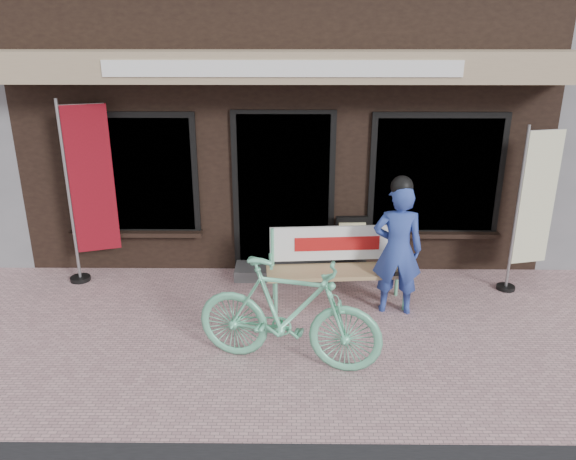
{
  "coord_description": "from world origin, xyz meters",
  "views": [
    {
      "loc": [
        0.13,
        -5.18,
        3.19
      ],
      "look_at": [
        0.07,
        0.7,
        1.05
      ],
      "focal_mm": 35.0,
      "sensor_mm": 36.0,
      "label": 1
    }
  ],
  "objects_px": {
    "person": "(398,247)",
    "nobori_cream": "(533,207)",
    "bicycle": "(288,314)",
    "bench": "(338,260)",
    "menu_stand": "(351,246)",
    "nobori_red": "(89,190)"
  },
  "relations": [
    {
      "from": "person",
      "to": "nobori_cream",
      "type": "bearing_deg",
      "value": 26.04
    },
    {
      "from": "nobori_cream",
      "to": "bicycle",
      "type": "bearing_deg",
      "value": -163.06
    },
    {
      "from": "bench",
      "to": "bicycle",
      "type": "relative_size",
      "value": 0.94
    },
    {
      "from": "nobori_cream",
      "to": "menu_stand",
      "type": "bearing_deg",
      "value": 156.99
    },
    {
      "from": "person",
      "to": "bicycle",
      "type": "bearing_deg",
      "value": -131.71
    },
    {
      "from": "nobori_red",
      "to": "nobori_cream",
      "type": "relative_size",
      "value": 1.13
    },
    {
      "from": "nobori_red",
      "to": "nobori_cream",
      "type": "distance_m",
      "value": 5.56
    },
    {
      "from": "nobori_red",
      "to": "menu_stand",
      "type": "distance_m",
      "value": 3.48
    },
    {
      "from": "bench",
      "to": "nobori_red",
      "type": "bearing_deg",
      "value": 164.19
    },
    {
      "from": "bench",
      "to": "nobori_cream",
      "type": "xyz_separation_m",
      "value": [
        2.41,
        0.39,
        0.54
      ]
    },
    {
      "from": "person",
      "to": "nobori_red",
      "type": "xyz_separation_m",
      "value": [
        -3.8,
        0.87,
        0.42
      ]
    },
    {
      "from": "person",
      "to": "nobori_red",
      "type": "bearing_deg",
      "value": 173.23
    },
    {
      "from": "nobori_red",
      "to": "bench",
      "type": "bearing_deg",
      "value": -30.48
    },
    {
      "from": "person",
      "to": "bicycle",
      "type": "distance_m",
      "value": 1.69
    },
    {
      "from": "bench",
      "to": "nobori_cream",
      "type": "relative_size",
      "value": 0.83
    },
    {
      "from": "bench",
      "to": "bicycle",
      "type": "height_order",
      "value": "bicycle"
    },
    {
      "from": "person",
      "to": "nobori_red",
      "type": "distance_m",
      "value": 3.93
    },
    {
      "from": "bench",
      "to": "person",
      "type": "distance_m",
      "value": 0.75
    },
    {
      "from": "nobori_red",
      "to": "bicycle",
      "type": "bearing_deg",
      "value": -57.04
    },
    {
      "from": "nobori_cream",
      "to": "menu_stand",
      "type": "xyz_separation_m",
      "value": [
        -2.18,
        0.37,
        -0.66
      ]
    },
    {
      "from": "nobori_red",
      "to": "menu_stand",
      "type": "height_order",
      "value": "nobori_red"
    },
    {
      "from": "bench",
      "to": "nobori_red",
      "type": "height_order",
      "value": "nobori_red"
    }
  ]
}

